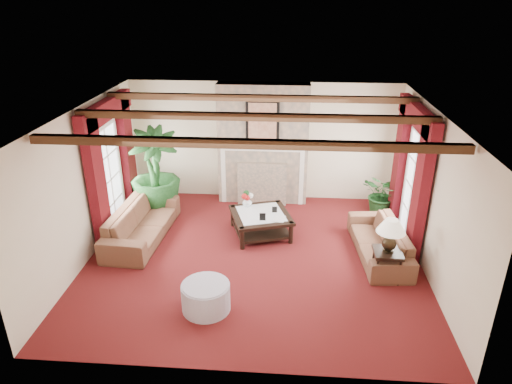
# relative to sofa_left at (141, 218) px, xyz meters

# --- Properties ---
(floor) EXTENTS (6.00, 6.00, 0.00)m
(floor) POSITION_rel_sofa_left_xyz_m (2.25, -0.57, -0.44)
(floor) COLOR #4A0F0D
(floor) RESTS_ON ground
(ceiling) EXTENTS (6.00, 6.00, 0.00)m
(ceiling) POSITION_rel_sofa_left_xyz_m (2.25, -0.57, 2.26)
(ceiling) COLOR white
(ceiling) RESTS_ON floor
(back_wall) EXTENTS (6.00, 0.02, 2.70)m
(back_wall) POSITION_rel_sofa_left_xyz_m (2.25, 2.18, 0.91)
(back_wall) COLOR beige
(back_wall) RESTS_ON ground
(left_wall) EXTENTS (0.02, 5.50, 2.70)m
(left_wall) POSITION_rel_sofa_left_xyz_m (-0.75, -0.57, 0.91)
(left_wall) COLOR beige
(left_wall) RESTS_ON ground
(right_wall) EXTENTS (0.02, 5.50, 2.70)m
(right_wall) POSITION_rel_sofa_left_xyz_m (5.25, -0.57, 0.91)
(right_wall) COLOR beige
(right_wall) RESTS_ON ground
(ceiling_beams) EXTENTS (6.00, 3.00, 0.12)m
(ceiling_beams) POSITION_rel_sofa_left_xyz_m (2.25, -0.57, 2.20)
(ceiling_beams) COLOR #392512
(ceiling_beams) RESTS_ON ceiling
(fireplace) EXTENTS (2.00, 0.52, 2.70)m
(fireplace) POSITION_rel_sofa_left_xyz_m (2.25, 1.98, 2.26)
(fireplace) COLOR tan
(fireplace) RESTS_ON ground
(french_door_left) EXTENTS (0.10, 1.10, 2.16)m
(french_door_left) POSITION_rel_sofa_left_xyz_m (-0.72, 0.43, 1.69)
(french_door_left) COLOR white
(french_door_left) RESTS_ON ground
(french_door_right) EXTENTS (0.10, 1.10, 2.16)m
(french_door_right) POSITION_rel_sofa_left_xyz_m (5.22, 0.43, 1.69)
(french_door_right) COLOR white
(french_door_right) RESTS_ON ground
(curtains_left) EXTENTS (0.20, 2.40, 2.55)m
(curtains_left) POSITION_rel_sofa_left_xyz_m (-0.61, 0.43, 2.11)
(curtains_left) COLOR #42080A
(curtains_left) RESTS_ON ground
(curtains_right) EXTENTS (0.20, 2.40, 2.55)m
(curtains_right) POSITION_rel_sofa_left_xyz_m (5.11, 0.43, 2.11)
(curtains_right) COLOR #42080A
(curtains_right) RESTS_ON ground
(sofa_left) EXTENTS (2.32, 0.93, 0.87)m
(sofa_left) POSITION_rel_sofa_left_xyz_m (0.00, 0.00, 0.00)
(sofa_left) COLOR #350E14
(sofa_left) RESTS_ON ground
(sofa_right) EXTENTS (2.10, 0.93, 0.78)m
(sofa_right) POSITION_rel_sofa_left_xyz_m (4.54, -0.30, -0.05)
(sofa_right) COLOR #350E14
(sofa_right) RESTS_ON ground
(potted_palm) EXTENTS (2.23, 2.54, 1.06)m
(potted_palm) POSITION_rel_sofa_left_xyz_m (-0.01, 1.16, 0.09)
(potted_palm) COLOR black
(potted_palm) RESTS_ON ground
(small_plant) EXTENTS (1.70, 1.70, 0.71)m
(small_plant) POSITION_rel_sofa_left_xyz_m (4.89, 1.41, -0.08)
(small_plant) COLOR black
(small_plant) RESTS_ON ground
(coffee_table) EXTENTS (1.38, 1.38, 0.45)m
(coffee_table) POSITION_rel_sofa_left_xyz_m (2.32, 0.32, -0.21)
(coffee_table) COLOR black
(coffee_table) RESTS_ON ground
(side_table) EXTENTS (0.46, 0.46, 0.54)m
(side_table) POSITION_rel_sofa_left_xyz_m (4.53, -1.07, -0.17)
(side_table) COLOR black
(side_table) RESTS_ON ground
(ottoman) EXTENTS (0.75, 0.75, 0.43)m
(ottoman) POSITION_rel_sofa_left_xyz_m (1.64, -2.10, -0.22)
(ottoman) COLOR #9B94A8
(ottoman) RESTS_ON ground
(table_lamp) EXTENTS (0.47, 0.47, 0.60)m
(table_lamp) POSITION_rel_sofa_left_xyz_m (4.53, -1.07, 0.41)
(table_lamp) COLOR black
(table_lamp) RESTS_ON side_table
(flower_vase) EXTENTS (0.19, 0.20, 0.19)m
(flower_vase) POSITION_rel_sofa_left_xyz_m (2.02, 0.64, 0.11)
(flower_vase) COLOR silver
(flower_vase) RESTS_ON coffee_table
(book) EXTENTS (0.22, 0.09, 0.29)m
(book) POSITION_rel_sofa_left_xyz_m (2.59, 0.12, 0.16)
(book) COLOR black
(book) RESTS_ON coffee_table
(photo_frame_a) EXTENTS (0.12, 0.03, 0.16)m
(photo_frame_a) POSITION_rel_sofa_left_xyz_m (2.37, 0.03, 0.09)
(photo_frame_a) COLOR black
(photo_frame_a) RESTS_ON coffee_table
(photo_frame_b) EXTENTS (0.10, 0.02, 0.13)m
(photo_frame_b) POSITION_rel_sofa_left_xyz_m (2.59, 0.39, 0.08)
(photo_frame_b) COLOR black
(photo_frame_b) RESTS_ON coffee_table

